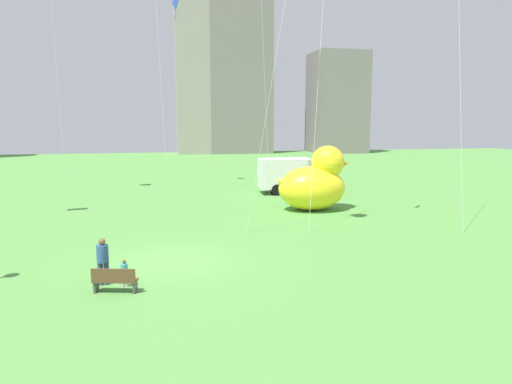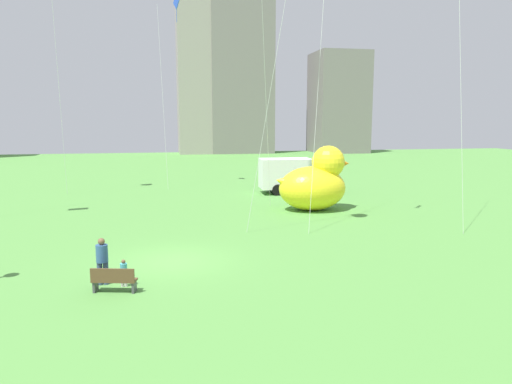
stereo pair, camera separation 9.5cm
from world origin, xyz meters
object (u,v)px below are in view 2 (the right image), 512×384
object	(u,v)px
kite_blue	(175,13)
park_bench	(114,280)
person_child	(124,272)
person_adult	(102,259)
giant_inflatable_duck	(315,183)
box_truck	(293,176)

from	to	relation	value
kite_blue	park_bench	bearing A→B (deg)	-96.78
person_child	kite_blue	xyz separation A→B (m)	(2.86, 26.02, 14.50)
person_adult	giant_inflatable_duck	world-z (taller)	giant_inflatable_duck
park_bench	giant_inflatable_duck	size ratio (longest dim) A/B	0.31
person_child	box_truck	size ratio (longest dim) A/B	0.17
person_child	person_adult	bearing A→B (deg)	152.64
park_bench	giant_inflatable_duck	xyz separation A→B (m)	(11.65, 13.32, 1.35)
park_bench	kite_blue	xyz separation A→B (m)	(3.16, 26.57, 14.59)
person_adult	kite_blue	bearing A→B (deg)	81.93
box_truck	kite_blue	bearing A→B (deg)	147.39
giant_inflatable_duck	kite_blue	size ratio (longest dim) A/B	0.31
person_child	giant_inflatable_duck	world-z (taller)	giant_inflatable_duck
park_bench	person_child	bearing A→B (deg)	61.16
person_child	giant_inflatable_duck	xyz separation A→B (m)	(11.35, 12.77, 1.27)
person_child	kite_blue	size ratio (longest dim) A/B	0.06
park_bench	kite_blue	world-z (taller)	kite_blue
person_adult	kite_blue	xyz separation A→B (m)	(3.63, 25.62, 14.10)
kite_blue	giant_inflatable_duck	bearing A→B (deg)	-57.34
park_bench	giant_inflatable_duck	bearing A→B (deg)	48.82
person_adult	kite_blue	world-z (taller)	kite_blue
park_bench	box_truck	bearing A→B (deg)	59.50
box_truck	kite_blue	distance (m)	17.36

